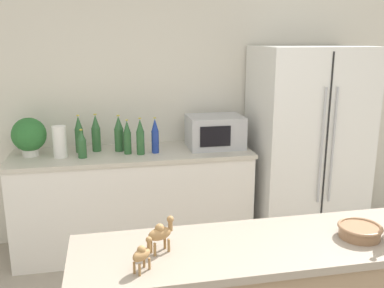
{
  "coord_description": "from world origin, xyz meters",
  "views": [
    {
      "loc": [
        -0.51,
        -1.14,
        1.85
      ],
      "look_at": [
        0.01,
        1.44,
        1.18
      ],
      "focal_mm": 40.0,
      "sensor_mm": 36.0,
      "label": 1
    }
  ],
  "objects": [
    {
      "name": "back_bottle_3",
      "position": [
        -0.12,
        2.33,
        1.03
      ],
      "size": [
        0.06,
        0.06,
        0.3
      ],
      "color": "navy",
      "rests_on": "back_counter"
    },
    {
      "name": "potted_plant",
      "position": [
        -1.14,
        2.44,
        1.06
      ],
      "size": [
        0.28,
        0.28,
        0.32
      ],
      "color": "silver",
      "rests_on": "back_counter"
    },
    {
      "name": "back_counter",
      "position": [
        -0.31,
        2.4,
        0.44
      ],
      "size": [
        2.03,
        0.63,
        0.89
      ],
      "color": "white",
      "rests_on": "ground_plane"
    },
    {
      "name": "microwave",
      "position": [
        0.42,
        2.42,
        1.03
      ],
      "size": [
        0.48,
        0.37,
        0.28
      ],
      "color": "#B2B5BA",
      "rests_on": "back_counter"
    },
    {
      "name": "back_bottle_4",
      "position": [
        -0.35,
        2.35,
        1.03
      ],
      "size": [
        0.06,
        0.06,
        0.29
      ],
      "color": "#2D6033",
      "rests_on": "back_counter"
    },
    {
      "name": "back_bottle_1",
      "position": [
        -0.24,
        2.31,
        1.03
      ],
      "size": [
        0.07,
        0.07,
        0.31
      ],
      "color": "#2D6033",
      "rests_on": "back_counter"
    },
    {
      "name": "back_bottle_0",
      "position": [
        -0.74,
        2.48,
        1.04
      ],
      "size": [
        0.07,
        0.07,
        0.32
      ],
      "color": "#2D6033",
      "rests_on": "back_counter"
    },
    {
      "name": "back_bottle_5",
      "position": [
        -0.6,
        2.49,
        1.04
      ],
      "size": [
        0.08,
        0.08,
        0.32
      ],
      "color": "#2D6033",
      "rests_on": "back_counter"
    },
    {
      "name": "back_bottle_2",
      "position": [
        -0.41,
        2.45,
        1.04
      ],
      "size": [
        0.08,
        0.08,
        0.31
      ],
      "color": "#2D6033",
      "rests_on": "back_counter"
    },
    {
      "name": "fruit_bowl",
      "position": [
        0.6,
        0.46,
        0.98
      ],
      "size": [
        0.2,
        0.2,
        0.06
      ],
      "color": "#8C6647",
      "rests_on": "bar_counter"
    },
    {
      "name": "camel_figurine_second",
      "position": [
        -0.4,
        0.37,
        1.03
      ],
      "size": [
        0.1,
        0.1,
        0.13
      ],
      "color": "olive",
      "rests_on": "bar_counter"
    },
    {
      "name": "wall_back",
      "position": [
        0.0,
        2.73,
        1.27
      ],
      "size": [
        8.0,
        0.06,
        2.55
      ],
      "color": "silver",
      "rests_on": "ground_plane"
    },
    {
      "name": "paper_towel_roll",
      "position": [
        -0.89,
        2.35,
        1.01
      ],
      "size": [
        0.11,
        0.11,
        0.26
      ],
      "color": "white",
      "rests_on": "back_counter"
    },
    {
      "name": "camel_figurine",
      "position": [
        -0.31,
        0.51,
        1.04
      ],
      "size": [
        0.12,
        0.09,
        0.15
      ],
      "color": "olive",
      "rests_on": "bar_counter"
    },
    {
      "name": "refrigerator",
      "position": [
        1.25,
        2.33,
        0.88
      ],
      "size": [
        0.95,
        0.74,
        1.76
      ],
      "color": "white",
      "rests_on": "ground_plane"
    },
    {
      "name": "back_bottle_6",
      "position": [
        -0.72,
        2.3,
        1.0
      ],
      "size": [
        0.07,
        0.07,
        0.24
      ],
      "color": "#2D6033",
      "rests_on": "back_counter"
    }
  ]
}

